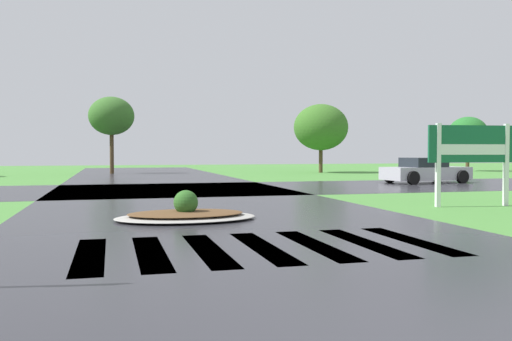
% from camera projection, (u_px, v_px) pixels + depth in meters
% --- Properties ---
extents(asphalt_roadway, '(9.36, 80.00, 0.01)m').
position_uv_depth(asphalt_roadway, '(214.00, 216.00, 13.09)').
color(asphalt_roadway, '#2B2B30').
rests_on(asphalt_roadway, ground).
extents(asphalt_cross_road, '(90.00, 8.42, 0.01)m').
position_uv_depth(asphalt_cross_road, '(171.00, 189.00, 22.37)').
color(asphalt_cross_road, '#2B2B30').
rests_on(asphalt_cross_road, ground).
extents(crosswalk_stripes, '(5.85, 3.10, 0.01)m').
position_uv_depth(crosswalk_stripes, '(263.00, 247.00, 8.89)').
color(crosswalk_stripes, white).
rests_on(crosswalk_stripes, ground).
extents(estate_billboard, '(2.68, 0.33, 2.35)m').
position_uv_depth(estate_billboard, '(473.00, 149.00, 15.46)').
color(estate_billboard, white).
rests_on(estate_billboard, ground).
extents(median_island, '(3.22, 2.08, 0.68)m').
position_uv_depth(median_island, '(186.00, 214.00, 12.45)').
color(median_island, '#9E9B93').
rests_on(median_island, ground).
extents(car_silver_hatch, '(4.48, 2.46, 1.25)m').
position_uv_depth(car_silver_hatch, '(425.00, 171.00, 26.88)').
color(car_silver_hatch, '#B7B7BF').
rests_on(car_silver_hatch, ground).
extents(background_treeline, '(41.45, 5.79, 5.38)m').
position_uv_depth(background_treeline, '(239.00, 124.00, 38.65)').
color(background_treeline, '#4C3823').
rests_on(background_treeline, ground).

